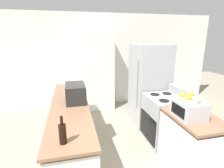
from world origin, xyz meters
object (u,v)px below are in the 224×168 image
at_px(stove, 164,119).
at_px(microwave, 76,93).
at_px(toaster_oven, 189,109).
at_px(pantry_cabinet, 98,72).
at_px(fruit_bowl, 189,98).
at_px(wine_bottle, 63,133).
at_px(refrigerator, 149,85).

relative_size(stove, microwave, 2.10).
bearing_deg(stove, toaster_oven, -98.79).
distance_m(pantry_cabinet, stove, 2.22).
xyz_separation_m(stove, fruit_bowl, (-0.15, -0.81, 0.72)).
relative_size(pantry_cabinet, microwave, 4.05).
xyz_separation_m(pantry_cabinet, microwave, (-0.67, -1.75, 0.03)).
distance_m(microwave, wine_bottle, 1.23).
bearing_deg(wine_bottle, stove, 30.11).
bearing_deg(toaster_oven, stove, 81.21).
bearing_deg(stove, wine_bottle, -149.89).
height_order(pantry_cabinet, wine_bottle, pantry_cabinet).
distance_m(microwave, toaster_oven, 1.79).
distance_m(stove, microwave, 1.73).
bearing_deg(microwave, stove, -6.36).
xyz_separation_m(pantry_cabinet, fruit_bowl, (0.79, -2.74, 0.15)).
bearing_deg(refrigerator, wine_bottle, -134.97).
distance_m(wine_bottle, toaster_oven, 1.68).
distance_m(refrigerator, toaster_oven, 1.61).
bearing_deg(microwave, toaster_oven, -33.55).
xyz_separation_m(wine_bottle, toaster_oven, (1.67, 0.23, 0.00)).
xyz_separation_m(microwave, wine_bottle, (-0.18, -1.22, -0.03)).
xyz_separation_m(wine_bottle, fruit_bowl, (1.64, 0.23, 0.16)).
relative_size(pantry_cabinet, stove, 1.93).
relative_size(pantry_cabinet, refrigerator, 1.13).
relative_size(wine_bottle, toaster_oven, 0.75).
bearing_deg(refrigerator, pantry_cabinet, 130.71).
distance_m(microwave, fruit_bowl, 1.77).
bearing_deg(fruit_bowl, pantry_cabinet, 106.08).
distance_m(refrigerator, microwave, 1.77).
bearing_deg(pantry_cabinet, wine_bottle, -106.05).
bearing_deg(pantry_cabinet, microwave, -111.08).
xyz_separation_m(pantry_cabinet, refrigerator, (0.98, -1.14, -0.12)).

